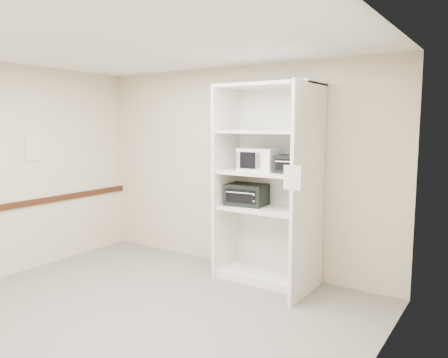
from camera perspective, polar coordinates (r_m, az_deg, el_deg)
The scene contains 12 objects.
floor at distance 4.71m, azimuth -11.84°, elevation -17.30°, with size 4.50×4.00×0.01m, color #6C665C.
ceiling at distance 4.36m, azimuth -12.80°, elevation 17.02°, with size 4.50×4.00×0.01m, color white.
wall_back at distance 5.89m, azimuth 1.78°, elevation 1.43°, with size 4.50×0.02×2.70m, color beige.
wall_left at distance 6.15m, azimuth -27.08°, elevation 0.88°, with size 0.02×4.00×2.70m, color beige.
wall_right at distance 3.16m, azimuth 17.57°, elevation -3.98°, with size 0.02×4.00×2.70m, color beige.
shelving_unit at distance 5.34m, azimuth 6.17°, elevation -1.59°, with size 1.24×0.92×2.42m.
microwave at distance 5.39m, azimuth 4.66°, elevation 2.55°, with size 0.46×0.35×0.28m, color white.
toaster_oven_upper at distance 5.17m, azimuth 8.88°, elevation 1.93°, with size 0.37×0.27×0.21m, color black.
toaster_oven_lower at distance 5.54m, azimuth 2.99°, elevation -2.03°, with size 0.48×0.37×0.27m, color black.
paper_sign at distance 4.50m, azimuth 8.88°, elevation 0.16°, with size 0.20×0.01×0.25m, color white.
chair_rail at distance 6.19m, azimuth -26.75°, elevation -3.28°, with size 0.04×3.98×0.08m, color black.
wall_poster at distance 6.34m, azimuth -23.67°, elevation 3.60°, with size 0.01×0.22×0.31m, color white.
Camera 1 is at (3.09, -2.98, 1.94)m, focal length 35.00 mm.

